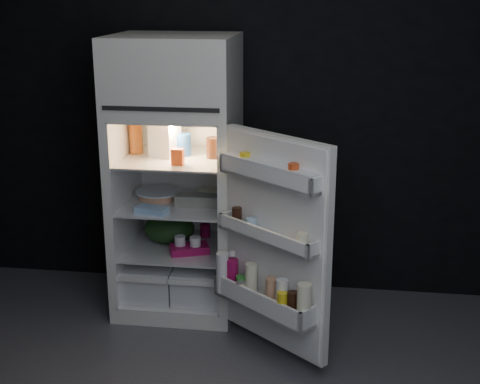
# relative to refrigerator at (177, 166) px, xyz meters

# --- Properties ---
(wall_back) EXTENTS (4.00, 0.00, 2.70)m
(wall_back) POSITION_rel_refrigerator_xyz_m (0.47, 0.38, 0.39)
(wall_back) COLOR black
(wall_back) RESTS_ON ground
(refrigerator) EXTENTS (0.76, 0.71, 1.78)m
(refrigerator) POSITION_rel_refrigerator_xyz_m (0.00, 0.00, 0.00)
(refrigerator) COLOR white
(refrigerator) RESTS_ON ground
(fridge_door) EXTENTS (0.68, 0.60, 1.22)m
(fridge_door) POSITION_rel_refrigerator_xyz_m (0.67, -0.61, -0.28)
(fridge_door) COLOR white
(fridge_door) RESTS_ON ground
(milk_jug) EXTENTS (0.19, 0.19, 0.24)m
(milk_jug) POSITION_rel_refrigerator_xyz_m (-0.07, -0.02, 0.19)
(milk_jug) COLOR white
(milk_jug) RESTS_ON refrigerator
(mayo_jar) EXTENTS (0.11, 0.11, 0.14)m
(mayo_jar) POSITION_rel_refrigerator_xyz_m (0.04, 0.01, 0.14)
(mayo_jar) COLOR #1B4594
(mayo_jar) RESTS_ON refrigerator
(jam_jar) EXTENTS (0.12, 0.12, 0.13)m
(jam_jar) POSITION_rel_refrigerator_xyz_m (0.24, -0.02, 0.14)
(jam_jar) COLOR black
(jam_jar) RESTS_ON refrigerator
(amber_bottle) EXTENTS (0.11, 0.11, 0.22)m
(amber_bottle) POSITION_rel_refrigerator_xyz_m (-0.27, 0.03, 0.18)
(amber_bottle) COLOR #BE5A1E
(amber_bottle) RESTS_ON refrigerator
(small_carton) EXTENTS (0.07, 0.06, 0.10)m
(small_carton) POSITION_rel_refrigerator_xyz_m (0.06, -0.22, 0.12)
(small_carton) COLOR #C14016
(small_carton) RESTS_ON refrigerator
(egg_carton) EXTENTS (0.30, 0.11, 0.07)m
(egg_carton) POSITION_rel_refrigerator_xyz_m (0.16, -0.09, -0.19)
(egg_carton) COLOR gray
(egg_carton) RESTS_ON refrigerator
(pie) EXTENTS (0.28, 0.28, 0.04)m
(pie) POSITION_rel_refrigerator_xyz_m (-0.14, 0.04, -0.21)
(pie) COLOR tan
(pie) RESTS_ON refrigerator
(flat_package) EXTENTS (0.21, 0.14, 0.04)m
(flat_package) POSITION_rel_refrigerator_xyz_m (-0.10, -0.27, -0.21)
(flat_package) COLOR #95BCE6
(flat_package) RESTS_ON refrigerator
(wrapped_pkg) EXTENTS (0.16, 0.15, 0.05)m
(wrapped_pkg) POSITION_rel_refrigerator_xyz_m (0.19, 0.11, -0.20)
(wrapped_pkg) COLOR #F3F0C7
(wrapped_pkg) RESTS_ON refrigerator
(produce_bag) EXTENTS (0.37, 0.32, 0.20)m
(produce_bag) POSITION_rel_refrigerator_xyz_m (-0.07, 0.01, -0.43)
(produce_bag) COLOR #193815
(produce_bag) RESTS_ON refrigerator
(yogurt_tray) EXTENTS (0.27, 0.21, 0.05)m
(yogurt_tray) POSITION_rel_refrigerator_xyz_m (0.10, -0.15, -0.50)
(yogurt_tray) COLOR #A70E4E
(yogurt_tray) RESTS_ON refrigerator
(small_can_red) EXTENTS (0.07, 0.07, 0.09)m
(small_can_red) POSITION_rel_refrigerator_xyz_m (0.15, 0.14, -0.48)
(small_can_red) COLOR #A70E4E
(small_can_red) RESTS_ON refrigerator
(small_can_silver) EXTENTS (0.09, 0.09, 0.09)m
(small_can_silver) POSITION_rel_refrigerator_xyz_m (0.26, 0.14, -0.48)
(small_can_silver) COLOR silver
(small_can_silver) RESTS_ON refrigerator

